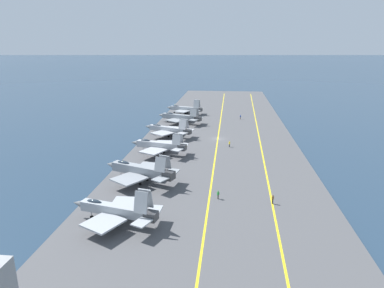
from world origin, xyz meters
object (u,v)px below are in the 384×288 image
Objects in this scene: parked_jet_sixth at (185,109)px; crew_yellow_vest at (229,144)px; parked_jet_third at (159,145)px; crew_green_vest at (218,194)px; parked_jet_fourth at (168,129)px; crew_brown_vest at (273,199)px; parked_jet_fifth at (180,117)px; parked_jet_nearest at (116,210)px; crew_blue_vest at (240,117)px; parked_jet_second at (140,170)px.

crew_yellow_vest is (-45.99, -18.45, -1.27)m from parked_jet_sixth.
parked_jet_third is 9.31× the size of crew_green_vest.
parked_jet_fourth reaches higher than crew_brown_vest.
parked_jet_fifth reaches higher than crew_green_vest.
parked_jet_nearest is 8.59× the size of crew_brown_vest.
parked_jet_nearest reaches higher than parked_jet_fourth.
parked_jet_fifth is 23.93m from crew_blue_vest.
parked_jet_nearest is 17.09m from parked_jet_second.
crew_brown_vest is (-34.82, -7.86, 0.04)m from crew_yellow_vest.
crew_brown_vest is (-63.12, -25.89, -1.35)m from parked_jet_fifth.
parked_jet_sixth is 23.99m from crew_blue_vest.
crew_blue_vest is (82.26, -21.60, -1.40)m from parked_jet_nearest.
parked_jet_nearest is 0.98× the size of parked_jet_third.
parked_jet_sixth reaches higher than parked_jet_fifth.
parked_jet_nearest is 48.06m from crew_yellow_vest.
parked_jet_fifth is at bearing -0.19° from parked_jet_second.
parked_jet_second is at bearing -178.99° from parked_jet_fourth.
crew_blue_vest reaches higher than crew_green_vest.
parked_jet_sixth reaches higher than crew_yellow_vest.
crew_brown_vest is (9.86, -25.48, -1.41)m from parked_jet_nearest.
parked_jet_sixth is (90.68, 0.83, -0.19)m from parked_jet_nearest.
parked_jet_sixth is 8.83× the size of crew_blue_vest.
crew_blue_vest reaches higher than crew_brown_vest.
crew_brown_vest is at bearing -148.96° from parked_jet_fourth.
parked_jet_fourth reaches higher than crew_yellow_vest.
parked_jet_third is 36.89m from crew_brown_vest.
parked_jet_fourth is at bearing 1.33° from parked_jet_nearest.
crew_blue_vest is at bearing -25.51° from parked_jet_third.
crew_brown_vest is 1.06× the size of crew_green_vest.
parked_jet_fifth is 33.59m from crew_yellow_vest.
parked_jet_fifth is (36.91, -0.03, -0.13)m from parked_jet_third.
parked_jet_fourth is 18.71m from parked_jet_fifth.
crew_brown_vest is at bearing -176.94° from crew_blue_vest.
parked_jet_second reaches higher than parked_jet_nearest.
parked_jet_sixth is 85.00m from crew_brown_vest.
parked_jet_nearest is 27.36m from crew_brown_vest.
parked_jet_sixth reaches higher than parked_jet_third.
crew_brown_vest is (-80.82, -26.30, -1.23)m from parked_jet_sixth.
parked_jet_third is at bearing -179.60° from parked_jet_sixth.
parked_jet_sixth reaches higher than crew_blue_vest.
parked_jet_second is at bearing -179.82° from parked_jet_sixth.
parked_jet_third is 36.91m from parked_jet_fifth.
crew_blue_vest is at bearing -110.57° from parked_jet_sixth.
crew_brown_vest is 72.50m from crew_blue_vest.
parked_jet_second is 9.30× the size of crew_blue_vest.
crew_blue_vest is at bearing -18.81° from parked_jet_second.
parked_jet_third is at bearing 179.95° from parked_jet_fifth.
crew_brown_vest is at bearing -167.29° from crew_yellow_vest.
parked_jet_nearest is 0.96× the size of parked_jet_sixth.
parked_jet_sixth is 8.91× the size of crew_brown_vest.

